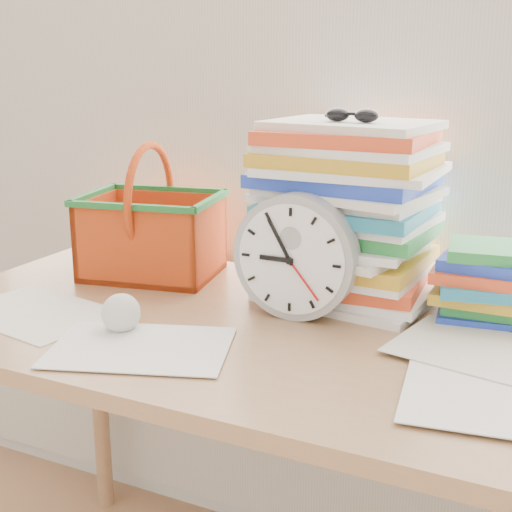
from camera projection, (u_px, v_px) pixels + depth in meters
The scene contains 9 objects.
curtain at pixel (348, 20), 1.48m from camera, with size 2.40×0.01×2.50m, color beige.
desk at pixel (270, 364), 1.32m from camera, with size 1.40×0.70×0.75m.
paper_stack at pixel (345, 212), 1.41m from camera, with size 0.35×0.29×0.36m, color white, non-canonical shape.
clock at pixel (296, 257), 1.32m from camera, with size 0.24×0.24×0.05m, color #9C9C9D.
sunglasses at pixel (352, 115), 1.33m from camera, with size 0.12×0.10×0.03m, color black, non-canonical shape.
book_stack at pixel (497, 285), 1.30m from camera, with size 0.25×0.19×0.15m, color white, non-canonical shape.
basket at pixel (151, 211), 1.58m from camera, with size 0.29×0.23×0.29m, color #DB4B15, non-canonical shape.
crumpled_ball at pixel (121, 313), 1.27m from camera, with size 0.07×0.07×0.07m, color silver.
scattered_papers at pixel (271, 324), 1.30m from camera, with size 1.26×0.42×0.02m, color white, non-canonical shape.
Camera 1 is at (0.51, 0.49, 1.22)m, focal length 50.00 mm.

